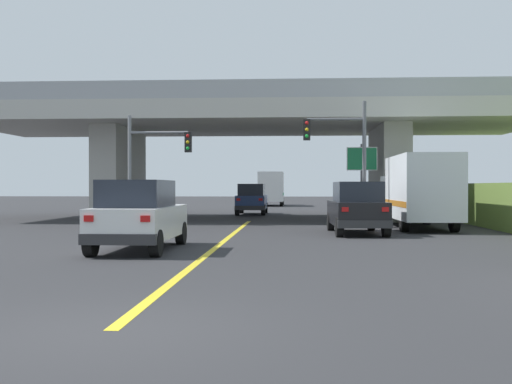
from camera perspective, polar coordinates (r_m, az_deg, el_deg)
The scene contains 11 objects.
ground at distance 35.30m, azimuth -0.33°, elevation -2.48°, with size 160.00×160.00×0.00m, color #2B2B2D.
overpass_bridge at distance 35.40m, azimuth -0.33°, elevation 5.64°, with size 31.66×10.96×7.05m.
lane_divider_stripe at distance 20.26m, azimuth -3.14°, elevation -4.69°, with size 0.20×24.77×0.01m, color yellow.
suv_lead at distance 18.02m, azimuth -10.77°, elevation -2.12°, with size 1.99×4.74×2.02m.
suv_crossing at distance 24.20m, azimuth 9.33°, elevation -1.45°, with size 2.08×4.61×2.02m.
box_truck at distance 27.83m, azimuth 14.86°, elevation 0.12°, with size 2.33×7.47×3.16m.
sedan_oncoming at distance 40.66m, azimuth -0.39°, elevation -0.66°, with size 1.92×4.59×2.02m.
traffic_signal_nearside at distance 28.47m, azimuth 8.15°, elevation 4.00°, with size 2.87×0.36×5.74m.
traffic_signal_farside at distance 30.12m, azimuth -9.68°, elevation 3.25°, with size 3.11×0.36×5.27m.
highway_sign at distance 32.09m, azimuth 9.79°, elevation 2.43°, with size 1.56×0.17×4.03m.
semi_truck_distant at distance 59.17m, azimuth 1.44°, elevation 0.35°, with size 2.33×7.23×3.22m.
Camera 1 is at (2.31, -7.66, 1.83)m, focal length 43.18 mm.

